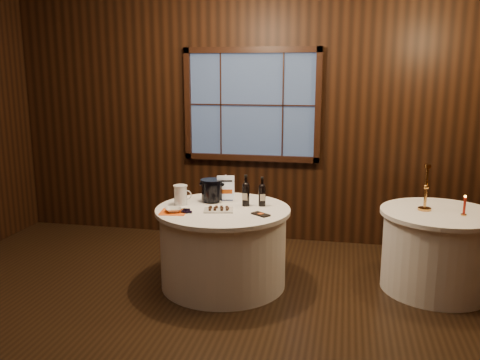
% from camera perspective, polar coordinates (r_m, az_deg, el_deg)
% --- Properties ---
extents(ground, '(6.00, 6.00, 0.00)m').
position_cam_1_polar(ground, '(4.22, -5.22, -16.89)').
color(ground, black).
rests_on(ground, ground).
extents(back_wall, '(6.00, 0.10, 3.00)m').
position_cam_1_polar(back_wall, '(6.12, 1.34, 7.45)').
color(back_wall, black).
rests_on(back_wall, ground).
extents(main_table, '(1.28, 1.28, 0.77)m').
position_cam_1_polar(main_table, '(4.94, -1.90, -7.45)').
color(main_table, white).
rests_on(main_table, ground).
extents(side_table, '(1.08, 1.08, 0.77)m').
position_cam_1_polar(side_table, '(5.17, 21.23, -7.39)').
color(side_table, white).
rests_on(side_table, ground).
extents(sign_stand, '(0.17, 0.11, 0.27)m').
position_cam_1_polar(sign_stand, '(5.04, -1.63, -1.40)').
color(sign_stand, silver).
rests_on(sign_stand, main_table).
extents(port_bottle_left, '(0.07, 0.08, 0.30)m').
position_cam_1_polar(port_bottle_left, '(4.87, 0.65, -1.41)').
color(port_bottle_left, black).
rests_on(port_bottle_left, main_table).
extents(port_bottle_right, '(0.07, 0.08, 0.28)m').
position_cam_1_polar(port_bottle_right, '(4.87, 2.50, -1.52)').
color(port_bottle_right, black).
rests_on(port_bottle_right, main_table).
extents(ice_bucket, '(0.22, 0.22, 0.23)m').
position_cam_1_polar(ice_bucket, '(5.03, -3.17, -1.13)').
color(ice_bucket, black).
rests_on(ice_bucket, main_table).
extents(chocolate_plate, '(0.30, 0.23, 0.04)m').
position_cam_1_polar(chocolate_plate, '(4.72, -2.42, -3.31)').
color(chocolate_plate, white).
rests_on(chocolate_plate, main_table).
extents(chocolate_box, '(0.19, 0.17, 0.01)m').
position_cam_1_polar(chocolate_box, '(4.59, 2.34, -3.88)').
color(chocolate_box, black).
rests_on(chocolate_box, main_table).
extents(grape_bunch, '(0.17, 0.08, 0.04)m').
position_cam_1_polar(grape_bunch, '(4.69, -6.02, -3.44)').
color(grape_bunch, black).
rests_on(grape_bunch, main_table).
extents(glass_pitcher, '(0.18, 0.14, 0.19)m').
position_cam_1_polar(glass_pitcher, '(4.95, -6.68, -1.67)').
color(glass_pitcher, white).
rests_on(glass_pitcher, main_table).
extents(orange_napkin, '(0.27, 0.27, 0.00)m').
position_cam_1_polar(orange_napkin, '(4.72, -7.48, -3.58)').
color(orange_napkin, '#FF5E15').
rests_on(orange_napkin, main_table).
extents(cracker_bowl, '(0.20, 0.20, 0.04)m').
position_cam_1_polar(cracker_bowl, '(4.72, -7.48, -3.34)').
color(cracker_bowl, white).
rests_on(cracker_bowl, orange_napkin).
extents(brass_candlestick, '(0.12, 0.12, 0.44)m').
position_cam_1_polar(brass_candlestick, '(5.02, 20.12, -1.46)').
color(brass_candlestick, '#BF823B').
rests_on(brass_candlestick, side_table).
extents(red_candle, '(0.05, 0.05, 0.19)m').
position_cam_1_polar(red_candle, '(4.99, 23.88, -2.83)').
color(red_candle, '#BF823B').
rests_on(red_candle, side_table).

